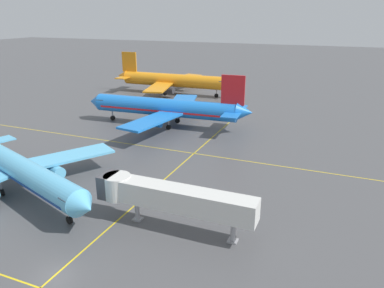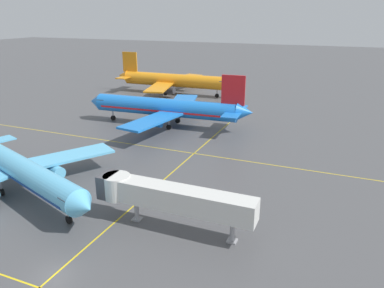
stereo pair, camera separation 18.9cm
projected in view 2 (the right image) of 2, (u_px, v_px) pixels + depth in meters
name	position (u px, v px, depth m)	size (l,w,h in m)	color
ground_plane	(54.00, 275.00, 36.48)	(600.00, 600.00, 0.00)	#4C4C4F
airliner_front_gate	(19.00, 169.00, 52.07)	(33.85, 28.97, 10.83)	#5BB7E5
airliner_second_row	(167.00, 108.00, 83.68)	(39.81, 34.30, 12.38)	blue
airliner_third_row	(174.00, 80.00, 117.31)	(40.67, 35.15, 12.67)	orange
taxiway_markings	(142.00, 199.00, 51.46)	(117.98, 84.53, 0.01)	yellow
jet_bridge	(163.00, 196.00, 43.58)	(19.74, 3.38, 5.58)	silver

